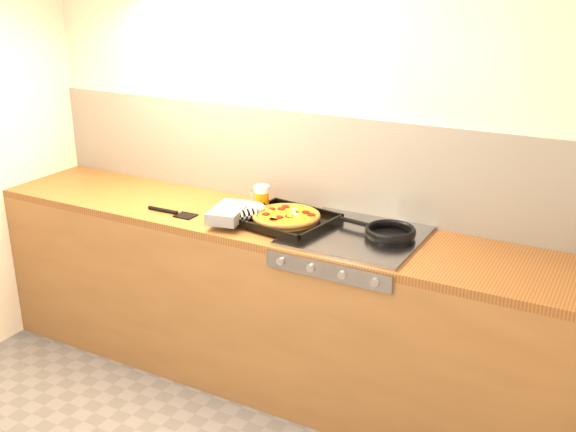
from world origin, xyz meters
The scene contains 9 objects.
room_shell centered at (0.00, 1.39, 1.15)m, with size 3.20×3.20×3.20m.
counter_run centered at (0.00, 1.10, 0.45)m, with size 3.20×0.62×0.90m.
stovetop centered at (0.45, 1.10, 0.91)m, with size 0.60×0.56×0.02m, color #97979C.
pizza_on_tray centered at (0.02, 1.06, 0.95)m, with size 0.59×0.47×0.07m.
frying_pan centered at (0.60, 1.14, 0.94)m, with size 0.41×0.27×0.04m.
tomato_can centered at (-0.17, 1.24, 0.95)m, with size 0.07×0.07×0.10m.
juice_glass centered at (-0.13, 1.21, 0.97)m, with size 0.09×0.09×0.13m.
wooden_spoon centered at (0.18, 1.32, 0.91)m, with size 0.30×0.10×0.02m.
black_spatula centered at (-0.50, 0.95, 0.91)m, with size 0.28×0.09×0.02m.
Camera 1 is at (1.58, -1.61, 2.06)m, focal length 42.00 mm.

